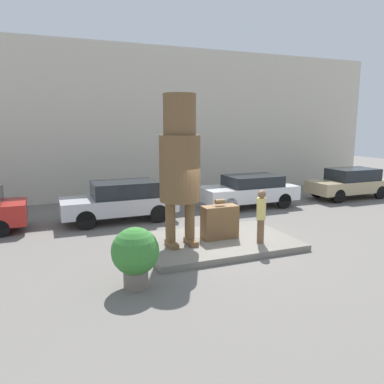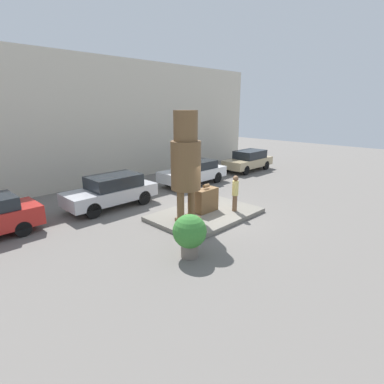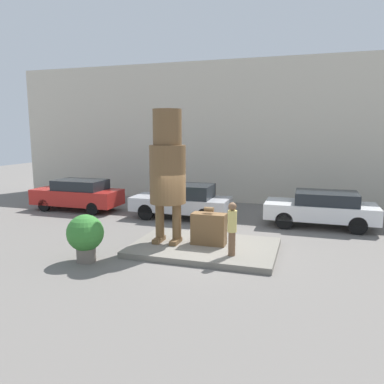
# 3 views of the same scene
# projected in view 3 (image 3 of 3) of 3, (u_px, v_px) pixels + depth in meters

# --- Properties ---
(ground_plane) EXTENTS (60.00, 60.00, 0.00)m
(ground_plane) POSITION_uv_depth(u_px,v_px,m) (204.00, 250.00, 12.35)
(ground_plane) COLOR slate
(pedestal) EXTENTS (4.69, 3.17, 0.19)m
(pedestal) POSITION_uv_depth(u_px,v_px,m) (204.00, 247.00, 12.34)
(pedestal) COLOR slate
(pedestal) RESTS_ON ground_plane
(building_backdrop) EXTENTS (28.00, 0.60, 7.60)m
(building_backdrop) POSITION_uv_depth(u_px,v_px,m) (249.00, 133.00, 20.04)
(building_backdrop) COLOR beige
(building_backdrop) RESTS_ON ground_plane
(statue_figure) EXTENTS (1.19, 1.19, 4.40)m
(statue_figure) POSITION_uv_depth(u_px,v_px,m) (168.00, 166.00, 12.24)
(statue_figure) COLOR brown
(statue_figure) RESTS_ON pedestal
(giant_suitcase) EXTENTS (1.13, 0.51, 1.26)m
(giant_suitcase) POSITION_uv_depth(u_px,v_px,m) (209.00, 229.00, 12.29)
(giant_suitcase) COLOR brown
(giant_suitcase) RESTS_ON pedestal
(tourist) EXTENTS (0.28, 0.28, 1.63)m
(tourist) POSITION_uv_depth(u_px,v_px,m) (232.00, 227.00, 11.12)
(tourist) COLOR brown
(tourist) RESTS_ON pedestal
(parked_car_red) EXTENTS (4.37, 1.74, 1.52)m
(parked_car_red) POSITION_uv_depth(u_px,v_px,m) (78.00, 194.00, 18.50)
(parked_car_red) COLOR #B2231E
(parked_car_red) RESTS_ON ground_plane
(parked_car_silver) EXTENTS (4.37, 1.77, 1.55)m
(parked_car_silver) POSITION_uv_depth(u_px,v_px,m) (182.00, 200.00, 16.74)
(parked_car_silver) COLOR #B7B7BC
(parked_car_silver) RESTS_ON ground_plane
(parked_car_white) EXTENTS (4.39, 1.87, 1.45)m
(parked_car_white) POSITION_uv_depth(u_px,v_px,m) (322.00, 208.00, 15.26)
(parked_car_white) COLOR silver
(parked_car_white) RESTS_ON ground_plane
(planter_pot) EXTENTS (1.10, 1.10, 1.44)m
(planter_pot) POSITION_uv_depth(u_px,v_px,m) (85.00, 235.00, 11.15)
(planter_pot) COLOR #70665B
(planter_pot) RESTS_ON ground_plane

